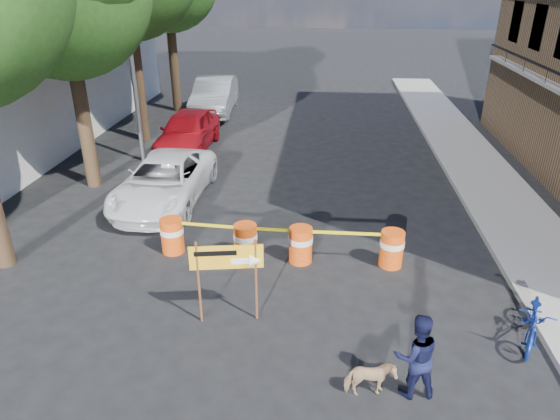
% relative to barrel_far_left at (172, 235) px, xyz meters
% --- Properties ---
extents(ground, '(120.00, 120.00, 0.00)m').
position_rel_barrel_far_left_xyz_m(ground, '(2.95, -2.96, -0.47)').
color(ground, black).
rests_on(ground, ground).
extents(sidewalk_east, '(2.40, 40.00, 0.15)m').
position_rel_barrel_far_left_xyz_m(sidewalk_east, '(9.15, 3.04, -0.40)').
color(sidewalk_east, gray).
rests_on(sidewalk_east, ground).
extents(streetlamp, '(1.25, 0.18, 8.00)m').
position_rel_barrel_far_left_xyz_m(streetlamp, '(-2.99, 6.54, 3.90)').
color(streetlamp, gray).
rests_on(streetlamp, ground).
extents(barrel_far_left, '(0.58, 0.58, 0.90)m').
position_rel_barrel_far_left_xyz_m(barrel_far_left, '(0.00, 0.00, 0.00)').
color(barrel_far_left, '#CA420B').
rests_on(barrel_far_left, ground).
extents(barrel_mid_left, '(0.58, 0.58, 0.90)m').
position_rel_barrel_far_left_xyz_m(barrel_mid_left, '(1.87, -0.13, 0.00)').
color(barrel_mid_left, '#CA420B').
rests_on(barrel_mid_left, ground).
extents(barrel_mid_right, '(0.58, 0.58, 0.90)m').
position_rel_barrel_far_left_xyz_m(barrel_mid_right, '(3.21, -0.17, 0.00)').
color(barrel_mid_right, '#CA420B').
rests_on(barrel_mid_right, ground).
extents(barrel_far_right, '(0.58, 0.58, 0.90)m').
position_rel_barrel_far_left_xyz_m(barrel_far_right, '(5.37, -0.16, 0.00)').
color(barrel_far_right, '#CA420B').
rests_on(barrel_far_right, ground).
extents(detour_sign, '(1.40, 0.35, 1.82)m').
position_rel_barrel_far_left_xyz_m(detour_sign, '(2.09, -2.56, 0.86)').
color(detour_sign, '#592D19').
rests_on(detour_sign, ground).
extents(pedestrian, '(0.83, 0.69, 1.55)m').
position_rel_barrel_far_left_xyz_m(pedestrian, '(5.29, -4.21, 0.30)').
color(pedestrian, black).
rests_on(pedestrian, ground).
extents(bicycle, '(0.93, 1.09, 1.76)m').
position_rel_barrel_far_left_xyz_m(bicycle, '(7.75, -2.66, 0.41)').
color(bicycle, '#1331A0').
rests_on(bicycle, ground).
extents(dog, '(0.86, 0.51, 0.68)m').
position_rel_barrel_far_left_xyz_m(dog, '(4.57, -4.35, -0.13)').
color(dog, tan).
rests_on(dog, ground).
extents(suv_white, '(2.38, 4.97, 1.37)m').
position_rel_barrel_far_left_xyz_m(suv_white, '(-1.08, 2.96, 0.21)').
color(suv_white, white).
rests_on(suv_white, ground).
extents(sedan_red, '(1.93, 4.59, 1.55)m').
position_rel_barrel_far_left_xyz_m(sedan_red, '(-1.67, 7.95, 0.30)').
color(sedan_red, '#A50D18').
rests_on(sedan_red, ground).
extents(sedan_silver, '(2.09, 5.28, 1.71)m').
position_rel_barrel_far_left_xyz_m(sedan_silver, '(-1.85, 13.83, 0.38)').
color(sedan_silver, '#B1B4B9').
rests_on(sedan_silver, ground).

